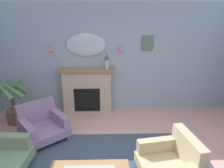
# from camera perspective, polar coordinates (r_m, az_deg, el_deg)

# --- Properties ---
(wall_back) EXTENTS (6.87, 0.10, 2.72)m
(wall_back) POSITION_cam_1_polar(r_m,az_deg,el_deg) (5.35, 0.55, 6.97)
(wall_back) COLOR #8C9EB2
(wall_back) RESTS_ON ground
(fireplace) EXTENTS (1.36, 0.36, 1.16)m
(fireplace) POSITION_cam_1_polar(r_m,az_deg,el_deg) (5.38, -6.70, -1.90)
(fireplace) COLOR tan
(fireplace) RESTS_ON ground
(mantel_vase_right) EXTENTS (0.10, 0.10, 0.38)m
(mantel_vase_right) POSITION_cam_1_polar(r_m,az_deg,el_deg) (5.10, -1.44, 6.46)
(mantel_vase_right) COLOR silver
(mantel_vase_right) RESTS_ON fireplace
(wall_mirror) EXTENTS (0.96, 0.06, 0.56)m
(wall_mirror) POSITION_cam_1_polar(r_m,az_deg,el_deg) (5.22, -7.06, 10.41)
(wall_mirror) COLOR #B2BCC6
(wall_sconce_left) EXTENTS (0.14, 0.14, 0.14)m
(wall_sconce_left) POSITION_cam_1_polar(r_m,az_deg,el_deg) (5.33, -16.34, 9.43)
(wall_sconce_left) COLOR #D17066
(wall_sconce_right) EXTENTS (0.14, 0.14, 0.14)m
(wall_sconce_right) POSITION_cam_1_polar(r_m,az_deg,el_deg) (5.17, 2.47, 9.89)
(wall_sconce_right) COLOR #D17066
(framed_picture) EXTENTS (0.28, 0.03, 0.36)m
(framed_picture) POSITION_cam_1_polar(r_m,az_deg,el_deg) (5.30, 9.60, 10.86)
(framed_picture) COLOR #4C6B56
(armchair_by_coffee_table) EXTENTS (0.94, 0.93, 0.71)m
(armchair_by_coffee_table) POSITION_cam_1_polar(r_m,az_deg,el_deg) (3.59, 16.04, -19.27)
(armchair_by_coffee_table) COLOR tan
(armchair_by_coffee_table) RESTS_ON ground
(armchair_near_fireplace) EXTENTS (1.14, 1.14, 0.71)m
(armchair_near_fireplace) POSITION_cam_1_polar(r_m,az_deg,el_deg) (4.63, -18.47, -10.12)
(armchair_near_fireplace) COLOR gray
(armchair_near_fireplace) RESTS_ON ground
(potted_plant_tall_palm) EXTENTS (0.72, 0.74, 1.13)m
(potted_plant_tall_palm) POSITION_cam_1_polar(r_m,az_deg,el_deg) (5.32, -25.29, -3.86)
(potted_plant_tall_palm) COLOR brown
(potted_plant_tall_palm) RESTS_ON ground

